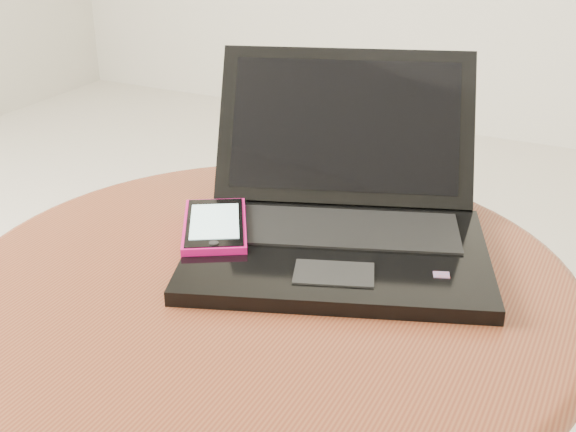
% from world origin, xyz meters
% --- Properties ---
extents(table, '(0.65, 0.65, 0.52)m').
position_xyz_m(table, '(-0.02, -0.06, 0.41)').
color(table, '#502510').
rests_on(table, ground).
extents(laptop, '(0.41, 0.42, 0.18)m').
position_xyz_m(laptop, '(0.01, 0.04, 0.55)').
color(laptop, black).
rests_on(laptop, table).
extents(phone_black, '(0.13, 0.13, 0.01)m').
position_xyz_m(phone_black, '(-0.10, 0.02, 0.52)').
color(phone_black, black).
rests_on(phone_black, table).
extents(phone_pink, '(0.12, 0.14, 0.02)m').
position_xyz_m(phone_pink, '(-0.11, -0.02, 0.54)').
color(phone_pink, '#D30D6C').
rests_on(phone_pink, phone_black).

